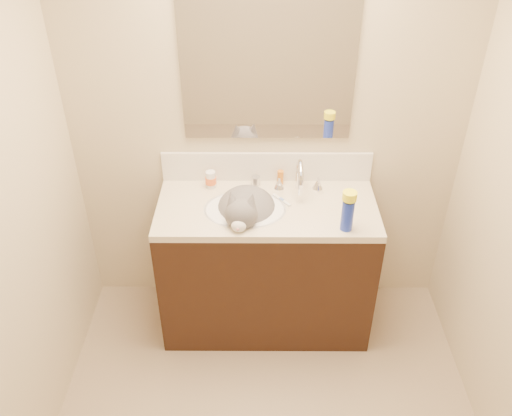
{
  "coord_description": "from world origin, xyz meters",
  "views": [
    {
      "loc": [
        -0.05,
        -1.44,
        2.54
      ],
      "look_at": [
        -0.06,
        0.92,
        0.88
      ],
      "focal_mm": 38.0,
      "sensor_mm": 36.0,
      "label": 1
    }
  ],
  "objects_px": {
    "faucet": "(299,179)",
    "cat": "(246,211)",
    "amber_bottle": "(280,178)",
    "silver_jar": "(256,181)",
    "vanity_cabinet": "(266,268)",
    "basin": "(245,219)",
    "pill_bottle": "(211,179)",
    "spray_can": "(347,215)"
  },
  "relations": [
    {
      "from": "faucet",
      "to": "cat",
      "type": "height_order",
      "value": "faucet"
    },
    {
      "from": "faucet",
      "to": "amber_bottle",
      "type": "xyz_separation_m",
      "value": [
        -0.1,
        0.08,
        -0.04
      ]
    },
    {
      "from": "faucet",
      "to": "silver_jar",
      "type": "relative_size",
      "value": 5.07
    },
    {
      "from": "faucet",
      "to": "silver_jar",
      "type": "height_order",
      "value": "faucet"
    },
    {
      "from": "vanity_cabinet",
      "to": "basin",
      "type": "height_order",
      "value": "basin"
    },
    {
      "from": "vanity_cabinet",
      "to": "cat",
      "type": "bearing_deg",
      "value": -165.56
    },
    {
      "from": "basin",
      "to": "faucet",
      "type": "distance_m",
      "value": 0.38
    },
    {
      "from": "faucet",
      "to": "silver_jar",
      "type": "distance_m",
      "value": 0.26
    },
    {
      "from": "faucet",
      "to": "amber_bottle",
      "type": "bearing_deg",
      "value": 141.8
    },
    {
      "from": "vanity_cabinet",
      "to": "pill_bottle",
      "type": "xyz_separation_m",
      "value": [
        -0.32,
        0.19,
        0.5
      ]
    },
    {
      "from": "silver_jar",
      "to": "amber_bottle",
      "type": "bearing_deg",
      "value": 2.6
    },
    {
      "from": "vanity_cabinet",
      "to": "pill_bottle",
      "type": "height_order",
      "value": "pill_bottle"
    },
    {
      "from": "silver_jar",
      "to": "spray_can",
      "type": "relative_size",
      "value": 0.33
    },
    {
      "from": "spray_can",
      "to": "basin",
      "type": "bearing_deg",
      "value": 161.49
    },
    {
      "from": "basin",
      "to": "spray_can",
      "type": "xyz_separation_m",
      "value": [
        0.52,
        -0.17,
        0.15
      ]
    },
    {
      "from": "amber_bottle",
      "to": "spray_can",
      "type": "distance_m",
      "value": 0.53
    },
    {
      "from": "basin",
      "to": "faucet",
      "type": "height_order",
      "value": "faucet"
    },
    {
      "from": "vanity_cabinet",
      "to": "basin",
      "type": "relative_size",
      "value": 2.67
    },
    {
      "from": "basin",
      "to": "silver_jar",
      "type": "bearing_deg",
      "value": 76.48
    },
    {
      "from": "pill_bottle",
      "to": "spray_can",
      "type": "bearing_deg",
      "value": -28.59
    },
    {
      "from": "pill_bottle",
      "to": "silver_jar",
      "type": "relative_size",
      "value": 1.82
    },
    {
      "from": "spray_can",
      "to": "amber_bottle",
      "type": "bearing_deg",
      "value": 127.44
    },
    {
      "from": "vanity_cabinet",
      "to": "basin",
      "type": "bearing_deg",
      "value": -165.96
    },
    {
      "from": "pill_bottle",
      "to": "faucet",
      "type": "bearing_deg",
      "value": -5.75
    },
    {
      "from": "pill_bottle",
      "to": "amber_bottle",
      "type": "relative_size",
      "value": 1.13
    },
    {
      "from": "vanity_cabinet",
      "to": "basin",
      "type": "distance_m",
      "value": 0.4
    },
    {
      "from": "faucet",
      "to": "spray_can",
      "type": "distance_m",
      "value": 0.41
    },
    {
      "from": "pill_bottle",
      "to": "silver_jar",
      "type": "xyz_separation_m",
      "value": [
        0.26,
        0.02,
        -0.02
      ]
    },
    {
      "from": "faucet",
      "to": "spray_can",
      "type": "bearing_deg",
      "value": -57.08
    },
    {
      "from": "pill_bottle",
      "to": "silver_jar",
      "type": "bearing_deg",
      "value": 5.28
    },
    {
      "from": "faucet",
      "to": "pill_bottle",
      "type": "relative_size",
      "value": 2.78
    },
    {
      "from": "basin",
      "to": "silver_jar",
      "type": "distance_m",
      "value": 0.27
    },
    {
      "from": "pill_bottle",
      "to": "amber_bottle",
      "type": "xyz_separation_m",
      "value": [
        0.4,
        0.03,
        -0.01
      ]
    },
    {
      "from": "pill_bottle",
      "to": "amber_bottle",
      "type": "height_order",
      "value": "pill_bottle"
    },
    {
      "from": "vanity_cabinet",
      "to": "silver_jar",
      "type": "bearing_deg",
      "value": 106.41
    },
    {
      "from": "pill_bottle",
      "to": "spray_can",
      "type": "height_order",
      "value": "spray_can"
    },
    {
      "from": "vanity_cabinet",
      "to": "faucet",
      "type": "relative_size",
      "value": 4.29
    },
    {
      "from": "basin",
      "to": "amber_bottle",
      "type": "relative_size",
      "value": 5.06
    },
    {
      "from": "vanity_cabinet",
      "to": "silver_jar",
      "type": "xyz_separation_m",
      "value": [
        -0.06,
        0.21,
        0.48
      ]
    },
    {
      "from": "cat",
      "to": "spray_can",
      "type": "xyz_separation_m",
      "value": [
        0.52,
        -0.17,
        0.1
      ]
    },
    {
      "from": "amber_bottle",
      "to": "vanity_cabinet",
      "type": "bearing_deg",
      "value": -109.82
    },
    {
      "from": "silver_jar",
      "to": "amber_bottle",
      "type": "xyz_separation_m",
      "value": [
        0.14,
        0.01,
        0.02
      ]
    }
  ]
}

